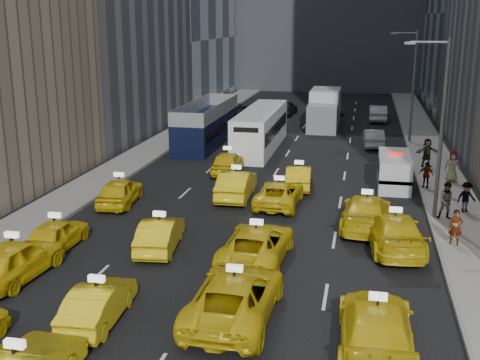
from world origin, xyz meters
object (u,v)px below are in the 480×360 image
(nypd_van, at_px, (394,171))
(box_truck, at_px, (324,110))
(pedestrian_0, at_px, (456,227))
(city_bus, at_px, (261,129))
(double_decker, at_px, (207,124))

(nypd_van, relative_size, box_truck, 0.64)
(nypd_van, xyz_separation_m, pedestrian_0, (2.27, -9.91, 0.01))
(box_truck, height_order, pedestrian_0, box_truck)
(nypd_van, height_order, city_bus, city_bus)
(city_bus, relative_size, box_truck, 1.56)
(nypd_van, bearing_deg, city_bus, 133.53)
(city_bus, distance_m, box_truck, 11.20)
(box_truck, bearing_deg, double_decker, -133.24)
(nypd_van, xyz_separation_m, box_truck, (-5.60, 19.57, 0.79))
(double_decker, height_order, pedestrian_0, double_decker)
(double_decker, height_order, city_bus, double_decker)
(nypd_van, height_order, double_decker, double_decker)
(city_bus, distance_m, pedestrian_0, 22.61)
(box_truck, bearing_deg, pedestrian_0, -75.69)
(nypd_van, height_order, pedestrian_0, nypd_van)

